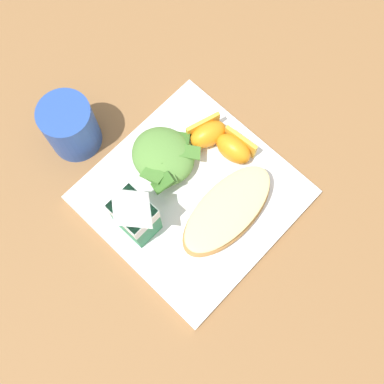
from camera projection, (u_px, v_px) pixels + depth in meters
The scene contains 8 objects.
ground at pixel (192, 197), 0.73m from camera, with size 3.00×3.00×0.00m, color olive.
white_plate at pixel (192, 196), 0.72m from camera, with size 0.28×0.28×0.02m, color white.
cheesy_pizza_bread at pixel (227, 211), 0.68m from camera, with size 0.08×0.17×0.04m.
green_salad_pile at pixel (163, 156), 0.71m from camera, with size 0.10×0.11×0.05m.
milk_carton at pixel (134, 214), 0.64m from camera, with size 0.06×0.04×0.11m.
orange_wedge_front at pixel (235, 149), 0.71m from camera, with size 0.06×0.04×0.04m.
orange_wedge_middle at pixel (208, 133), 0.72m from camera, with size 0.05×0.07×0.04m.
drinking_blue_cup at pixel (70, 127), 0.71m from camera, with size 0.08×0.08×0.09m, color #284CA3.
Camera 1 is at (-0.15, 0.16, 0.69)m, focal length 44.01 mm.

